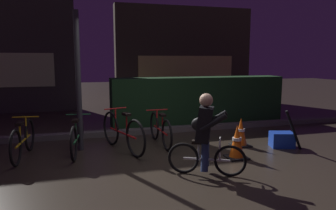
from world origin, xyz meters
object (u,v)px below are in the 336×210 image
Objects in this scene: traffic_cone_near at (237,142)px; parked_bike_right_mid at (160,129)px; traffic_cone_far at (241,132)px; blue_crate at (282,140)px; parked_bike_center_right at (122,132)px; closed_umbrella at (293,130)px; parked_bike_center_left at (77,137)px; street_post at (78,82)px; cyclist at (205,134)px; parked_bike_left_mid at (23,140)px.

parked_bike_right_mid is at bearing 130.83° from traffic_cone_near.
traffic_cone_far is 1.31× the size of blue_crate.
parked_bike_center_right is 1.94× the size of closed_umbrella.
traffic_cone_far is (3.18, -0.36, -0.05)m from parked_bike_center_left.
street_post is 4.20m from closed_umbrella.
parked_bike_center_left is at bearing 170.40° from blue_crate.
parked_bike_left_mid is at bearing 176.26° from cyclist.
parked_bike_left_mid is 2.57m from parked_bike_right_mid.
traffic_cone_far is (2.35, -0.32, -0.08)m from parked_bike_center_right.
closed_umbrella is at bearing -124.21° from parked_bike_center_right.
parked_bike_center_left is 0.83m from parked_bike_center_right.
street_post reaches higher than parked_bike_center_right.
parked_bike_center_left reaches higher than traffic_cone_near.
parked_bike_left_mid is (-0.99, -0.24, -1.00)m from street_post.
parked_bike_left_mid is 0.93m from parked_bike_center_left.
closed_umbrella is at bearing -94.74° from parked_bike_left_mid.
parked_bike_center_right reaches higher than blue_crate.
closed_umbrella reaches higher than blue_crate.
cyclist reaches higher than traffic_cone_far.
street_post is at bearing -16.64° from closed_umbrella.
parked_bike_left_mid is at bearing 92.37° from parked_bike_right_mid.
street_post is 1.73× the size of parked_bike_center_left.
parked_bike_center_right is (0.83, -0.04, 0.04)m from parked_bike_center_left.
traffic_cone_near is at bearing 6.31° from closed_umbrella.
blue_crate is at bearing -120.15° from parked_bike_center_right.
street_post is 6.00× the size of blue_crate.
parked_bike_right_mid reaches higher than traffic_cone_near.
parked_bike_right_mid reaches higher than blue_crate.
blue_crate is (0.75, -0.31, -0.13)m from traffic_cone_far.
blue_crate is at bearing 52.47° from cyclist.
parked_bike_right_mid is (2.56, 0.18, -0.00)m from parked_bike_left_mid.
cyclist is at bearing -145.39° from traffic_cone_near.
street_post is 1.42m from parked_bike_left_mid.
closed_umbrella is (3.94, -1.15, -0.93)m from street_post.
traffic_cone_far is at bearing -110.85° from parked_bike_right_mid.
parked_bike_center_right reaches higher than parked_bike_right_mid.
street_post is 1.03m from parked_bike_center_left.
parked_bike_left_mid is 1.23× the size of cyclist.
parked_bike_right_mid is (1.58, -0.06, -1.00)m from street_post.
traffic_cone_far is (1.54, -0.54, -0.04)m from parked_bike_right_mid.
closed_umbrella reaches higher than parked_bike_right_mid.
parked_bike_right_mid is at bearing -2.04° from street_post.
traffic_cone_near is 1.06× the size of traffic_cone_far.
parked_bike_center_right is at bearing 172.33° from traffic_cone_far.
parked_bike_center_left reaches higher than traffic_cone_far.
blue_crate is (3.87, -0.90, -1.17)m from street_post.
street_post reaches higher than parked_bike_left_mid.
parked_bike_right_mid is 2.60m from closed_umbrella.
parked_bike_center_left is at bearing -103.96° from street_post.
parked_bike_center_left is at bearing -84.15° from parked_bike_left_mid.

